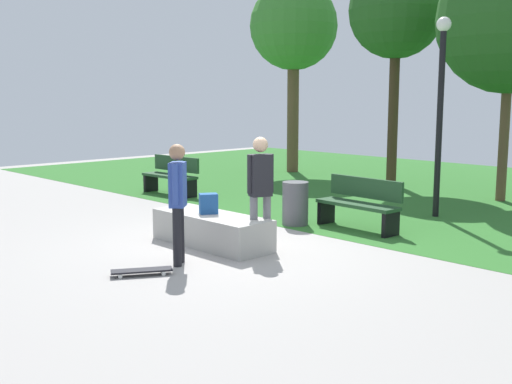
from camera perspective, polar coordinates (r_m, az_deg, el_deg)
name	(u,v)px	position (r m, az deg, el deg)	size (l,w,h in m)	color
ground_plane	(239,249)	(9.74, -1.53, -5.20)	(28.00, 28.00, 0.00)	#9E9993
grass_lawn	(479,194)	(15.99, 19.62, -0.21)	(26.60, 12.36, 0.01)	#2D6B28
concrete_ledge	(212,230)	(9.95, -4.05, -3.44)	(2.13, 0.76, 0.50)	#A8A59E
backpack_on_ledge	(208,204)	(9.93, -4.35, -1.06)	(0.28, 0.20, 0.32)	#1E4C8C
skater_performing_trick	(178,195)	(8.74, -7.13, -0.25)	(0.36, 0.37, 1.69)	black
skater_watching	(260,185)	(9.44, 0.40, 0.68)	(0.30, 0.41, 1.74)	slate
skateboard_by_ledge	(142,271)	(8.46, -10.36, -7.05)	(0.58, 0.79, 0.08)	black
park_bench_center_lawn	(360,203)	(11.22, 9.43, -0.95)	(1.62, 0.56, 0.91)	#1E4223
park_bench_near_path	(172,174)	(15.19, -7.68, 1.59)	(1.62, 0.54, 0.91)	#1E4223
tree_leaning_ash	(396,12)	(17.14, 12.66, 15.70)	(2.47, 2.47, 5.77)	#42301E
tree_tall_oak	(294,28)	(19.66, 3.45, 14.69)	(2.67, 2.67, 5.79)	brown
tree_young_birch	(511,20)	(15.13, 22.18, 14.26)	(3.19, 3.19, 5.57)	brown
lamp_post	(441,96)	(12.61, 16.45, 8.39)	(0.28, 0.28, 3.82)	black
trash_bin	(295,203)	(11.50, 3.59, -1.04)	(0.48, 0.48, 0.80)	#4C4C51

